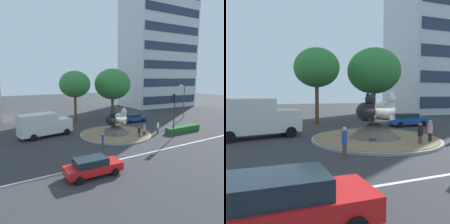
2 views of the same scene
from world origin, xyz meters
The scene contains 19 objects.
ground_plane centered at (0.00, 0.00, 0.00)m, with size 160.00×160.00×0.00m, color #333335.
lane_centreline centered at (0.00, -8.15, 0.00)m, with size 112.00×0.20×0.01m, color silver.
roundabout_island centered at (0.00, 0.01, 0.52)m, with size 9.97×9.97×1.58m.
cat_statue_black centered at (-0.88, -0.26, 2.40)m, with size 1.47×2.37×2.22m.
cat_statue_white centered at (0.96, 0.01, 2.43)m, with size 2.00×2.65×2.31m.
traffic_light_mast centered at (5.79, -5.20, 4.27)m, with size 0.74×0.51×5.88m.
office_tower centered at (27.52, 21.89, 15.78)m, with size 19.46×13.14×31.57m.
clipped_hedge_strip centered at (9.36, -3.86, 0.45)m, with size 6.08×1.20×0.90m, color #235B28.
broadleaf_tree_behind_island centered at (-1.39, 11.57, 6.82)m, with size 5.57×5.57×9.22m.
second_tree_near_tower centered at (6.49, 11.55, 6.73)m, with size 7.11×7.11×9.77m.
streetlight_arm centered at (17.72, 3.48, 3.90)m, with size 2.20×0.69×6.62m.
pedestrian_blue_shirt centered at (-4.33, -4.17, 0.97)m, with size 0.31×0.31×1.79m.
pedestrian_pink_shirt centered at (2.88, -2.82, 0.93)m, with size 0.34×0.34×1.75m.
pedestrian_white_shirt centered at (5.61, -2.57, 0.90)m, with size 0.31×0.31×1.68m.
pedestrian_black_shirt centered at (1.64, -3.23, 0.87)m, with size 0.36×0.36×1.65m.
sedan_on_far_lane centered at (-8.47, -10.00, 0.81)m, with size 4.79×2.15×1.55m.
parked_car_right centered at (7.64, 5.93, 0.78)m, with size 4.60×2.22×1.45m.
delivery_box_truck centered at (-8.93, 4.16, 1.71)m, with size 7.40×3.50×3.23m.
litter_bin centered at (7.70, -3.40, 0.45)m, with size 0.56×0.56×0.90m.
Camera 1 is at (-15.76, -25.16, 7.98)m, focal length 34.62 mm.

